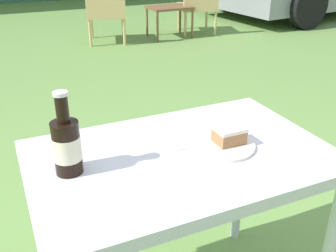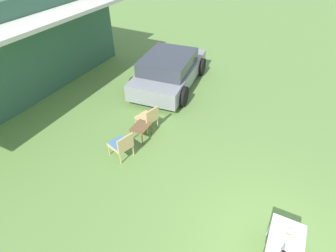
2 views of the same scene
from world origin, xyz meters
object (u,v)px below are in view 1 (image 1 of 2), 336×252
Objects in this scene: wicker_chair_plain at (198,3)px; cake_on_plate at (225,140)px; wicker_chair_cushioned at (106,10)px; cola_bottle_near at (67,145)px; garden_side_table at (169,10)px; patio_table at (181,174)px.

cake_on_plate is (-2.18, -4.19, 0.27)m from wicker_chair_plain.
cola_bottle_near is at bearing 89.06° from wicker_chair_cushioned.
wicker_chair_cushioned is 1.37× the size of garden_side_table.
wicker_chair_plain reaches higher than cake_on_plate.
cola_bottle_near is (-2.66, -4.14, 0.34)m from wicker_chair_plain.
patio_table is (-1.86, -4.16, 0.24)m from garden_side_table.
garden_side_table is at bearing 61.93° from cola_bottle_near.
wicker_chair_cushioned reaches higher than patio_table.
patio_table is at bearing 174.82° from cake_on_plate.
wicker_chair_plain is (1.36, -0.02, 0.00)m from wicker_chair_cushioned.
wicker_chair_cushioned is 4.31m from patio_table.
wicker_chair_cushioned is 1.36m from wicker_chair_plain.
wicker_chair_cushioned is at bearing 177.22° from garden_side_table.
wicker_chair_cushioned is 1.00× the size of wicker_chair_plain.
cola_bottle_near is (-0.48, 0.05, 0.07)m from cake_on_plate.
wicker_chair_plain is 4.78m from patio_table.
cola_bottle_near is (-0.34, 0.04, 0.16)m from patio_table.
cola_bottle_near reaches higher than wicker_chair_cushioned.
patio_table is at bearing 93.48° from wicker_chair_cushioned.
cola_bottle_near is at bearing -118.07° from garden_side_table.
wicker_chair_plain is 4.73m from cake_on_plate.
wicker_chair_cushioned is 0.85× the size of patio_table.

